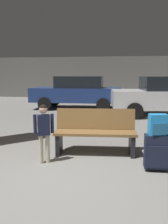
# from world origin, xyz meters

# --- Properties ---
(ground_plane) EXTENTS (18.00, 18.00, 0.10)m
(ground_plane) POSITION_xyz_m (0.00, 4.00, -0.05)
(ground_plane) COLOR gray
(garage_back_wall) EXTENTS (18.00, 0.12, 2.80)m
(garage_back_wall) POSITION_xyz_m (0.00, 12.86, 1.40)
(garage_back_wall) COLOR slate
(garage_back_wall) RESTS_ON ground_plane
(bench) EXTENTS (1.63, 0.63, 0.89)m
(bench) POSITION_xyz_m (0.45, 1.38, 0.44)
(bench) COLOR brown
(bench) RESTS_ON ground_plane
(suitcase) EXTENTS (0.39, 0.24, 0.60)m
(suitcase) POSITION_xyz_m (1.52, 0.65, 0.32)
(suitcase) COLOR #191E33
(suitcase) RESTS_ON ground_plane
(backpack_bright) EXTENTS (0.30, 0.23, 0.34)m
(backpack_bright) POSITION_xyz_m (1.53, 0.65, 0.77)
(backpack_bright) COLOR #268CD8
(backpack_bright) RESTS_ON suitcase
(child) EXTENTS (0.33, 0.20, 1.06)m
(child) POSITION_xyz_m (-0.40, 0.74, 0.65)
(child) COLOR beige
(child) RESTS_ON ground_plane
(parked_car_near) EXTENTS (4.23, 2.07, 1.51)m
(parked_car_near) POSITION_xyz_m (2.79, 6.13, 0.81)
(parked_car_near) COLOR silver
(parked_car_near) RESTS_ON ground_plane
(parked_car_far) EXTENTS (4.10, 1.80, 1.51)m
(parked_car_far) POSITION_xyz_m (-0.94, 7.56, 0.81)
(parked_car_far) COLOR navy
(parked_car_far) RESTS_ON ground_plane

